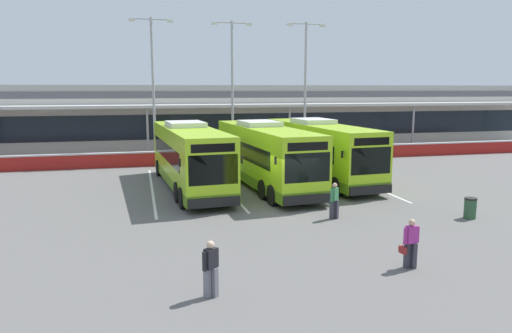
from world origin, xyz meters
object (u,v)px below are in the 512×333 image
(coach_bus_centre, at_px, (319,151))
(lamp_post_east, at_px, (305,81))
(coach_bus_leftmost, at_px, (189,158))
(pedestrian_in_dark_coat, at_px, (334,200))
(lamp_post_centre, at_px, (232,81))
(litter_bin, at_px, (470,208))
(pedestrian_with_handbag, at_px, (410,242))
(pedestrian_child, at_px, (211,267))
(lamp_post_west, at_px, (153,81))
(coach_bus_left_centre, at_px, (265,156))

(coach_bus_centre, relative_size, lamp_post_east, 1.12)
(coach_bus_leftmost, relative_size, pedestrian_in_dark_coat, 7.60)
(lamp_post_centre, bearing_deg, litter_bin, -72.20)
(lamp_post_centre, distance_m, lamp_post_east, 6.01)
(coach_bus_leftmost, height_order, coach_bus_centre, same)
(coach_bus_leftmost, bearing_deg, litter_bin, -39.84)
(pedestrian_with_handbag, xyz_separation_m, pedestrian_in_dark_coat, (-0.04, 6.02, 0.02))
(coach_bus_centre, height_order, litter_bin, coach_bus_centre)
(coach_bus_leftmost, height_order, lamp_post_centre, lamp_post_centre)
(pedestrian_in_dark_coat, height_order, lamp_post_centre, lamp_post_centre)
(pedestrian_with_handbag, relative_size, litter_bin, 1.74)
(coach_bus_centre, relative_size, pedestrian_in_dark_coat, 7.60)
(pedestrian_child, distance_m, lamp_post_west, 26.07)
(pedestrian_in_dark_coat, distance_m, litter_bin, 6.07)
(coach_bus_leftmost, height_order, lamp_post_east, lamp_post_east)
(pedestrian_child, relative_size, lamp_post_centre, 0.15)
(lamp_post_west, distance_m, lamp_post_east, 12.26)
(pedestrian_in_dark_coat, xyz_separation_m, pedestrian_child, (-6.48, -6.63, 0.00))
(lamp_post_centre, height_order, litter_bin, lamp_post_centre)
(coach_bus_leftmost, bearing_deg, lamp_post_west, 98.22)
(lamp_post_centre, bearing_deg, lamp_post_east, -7.66)
(coach_bus_left_centre, xyz_separation_m, coach_bus_centre, (3.87, 1.21, 0.00))
(coach_bus_leftmost, bearing_deg, lamp_post_centre, 67.08)
(coach_bus_leftmost, xyz_separation_m, lamp_post_east, (10.70, 10.42, 4.50))
(coach_bus_leftmost, height_order, litter_bin, coach_bus_leftmost)
(litter_bin, bearing_deg, coach_bus_left_centre, 127.87)
(pedestrian_with_handbag, bearing_deg, litter_bin, 38.43)
(pedestrian_child, height_order, litter_bin, pedestrian_child)
(litter_bin, bearing_deg, pedestrian_child, -156.99)
(pedestrian_in_dark_coat, height_order, pedestrian_child, same)
(pedestrian_with_handbag, xyz_separation_m, pedestrian_child, (-6.52, -0.61, 0.02))
(pedestrian_in_dark_coat, height_order, lamp_post_west, lamp_post_west)
(pedestrian_in_dark_coat, xyz_separation_m, lamp_post_centre, (-0.76, 19.35, 5.42))
(lamp_post_centre, relative_size, lamp_post_east, 1.00)
(pedestrian_child, bearing_deg, coach_bus_leftmost, 86.23)
(coach_bus_centre, relative_size, lamp_post_centre, 1.12)
(coach_bus_left_centre, relative_size, lamp_post_east, 1.12)
(pedestrian_in_dark_coat, distance_m, lamp_post_west, 20.85)
(pedestrian_in_dark_coat, relative_size, litter_bin, 1.74)
(pedestrian_in_dark_coat, bearing_deg, lamp_post_centre, 92.25)
(pedestrian_child, relative_size, litter_bin, 1.74)
(pedestrian_with_handbag, distance_m, litter_bin, 7.49)
(pedestrian_with_handbag, relative_size, lamp_post_centre, 0.15)
(coach_bus_leftmost, distance_m, litter_bin, 14.90)
(pedestrian_child, bearing_deg, lamp_post_east, 65.12)
(coach_bus_centre, height_order, lamp_post_west, lamp_post_west)
(pedestrian_child, height_order, lamp_post_east, lamp_post_east)
(coach_bus_centre, xyz_separation_m, pedestrian_in_dark_coat, (-2.73, -8.88, -0.91))
(lamp_post_west, height_order, litter_bin, lamp_post_west)
(coach_bus_centre, bearing_deg, coach_bus_left_centre, -162.70)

